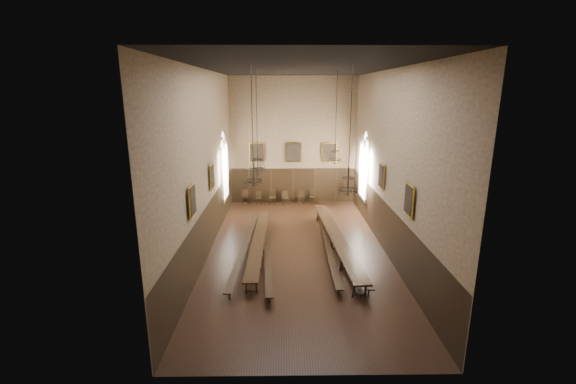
{
  "coord_description": "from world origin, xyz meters",
  "views": [
    {
      "loc": [
        -0.72,
        -18.4,
        7.98
      ],
      "look_at": [
        -0.46,
        1.5,
        2.73
      ],
      "focal_mm": 24.0,
      "sensor_mm": 36.0,
      "label": 1
    }
  ],
  "objects_px": {
    "chair_1": "(259,200)",
    "chair_2": "(272,200)",
    "table_left": "(259,246)",
    "chair_3": "(285,200)",
    "bench_right_outer": "(345,244)",
    "chair_0": "(245,200)",
    "bench_right_inner": "(327,244)",
    "chandelier_front_right": "(348,181)",
    "bench_left_inner": "(267,247)",
    "bench_left_outer": "(247,244)",
    "chandelier_front_left": "(253,172)",
    "table_right": "(336,243)",
    "chandelier_back_left": "(258,163)",
    "chair_5": "(313,199)",
    "chair_4": "(301,200)",
    "chandelier_back_right": "(335,153)"
  },
  "relations": [
    {
      "from": "bench_right_outer",
      "to": "chair_3",
      "type": "bearing_deg",
      "value": 109.79
    },
    {
      "from": "chair_0",
      "to": "chair_5",
      "type": "xyz_separation_m",
      "value": [
        4.92,
        0.07,
        0.01
      ]
    },
    {
      "from": "chandelier_back_right",
      "to": "chandelier_front_left",
      "type": "xyz_separation_m",
      "value": [
        -4.12,
        -5.18,
        0.01
      ]
    },
    {
      "from": "bench_right_outer",
      "to": "chandelier_front_left",
      "type": "xyz_separation_m",
      "value": [
        -4.43,
        -2.66,
        4.37
      ]
    },
    {
      "from": "bench_left_inner",
      "to": "chair_0",
      "type": "bearing_deg",
      "value": 102.4
    },
    {
      "from": "chandelier_back_left",
      "to": "chandelier_front_left",
      "type": "bearing_deg",
      "value": -88.35
    },
    {
      "from": "table_right",
      "to": "bench_left_inner",
      "type": "bearing_deg",
      "value": -175.94
    },
    {
      "from": "bench_left_inner",
      "to": "chair_4",
      "type": "bearing_deg",
      "value": 76.45
    },
    {
      "from": "bench_left_outer",
      "to": "chair_1",
      "type": "height_order",
      "value": "chair_1"
    },
    {
      "from": "chair_1",
      "to": "chandelier_back_left",
      "type": "distance_m",
      "value": 7.33
    },
    {
      "from": "bench_left_inner",
      "to": "bench_right_outer",
      "type": "bearing_deg",
      "value": 5.39
    },
    {
      "from": "bench_right_outer",
      "to": "chair_0",
      "type": "bearing_deg",
      "value": 125.13
    },
    {
      "from": "chair_5",
      "to": "chandelier_front_right",
      "type": "relative_size",
      "value": 0.2
    },
    {
      "from": "bench_right_outer",
      "to": "chair_1",
      "type": "relative_size",
      "value": 11.62
    },
    {
      "from": "chandelier_front_left",
      "to": "bench_right_inner",
      "type": "bearing_deg",
      "value": 37.25
    },
    {
      "from": "bench_left_inner",
      "to": "bench_right_inner",
      "type": "bearing_deg",
      "value": 7.08
    },
    {
      "from": "table_right",
      "to": "chandelier_front_right",
      "type": "distance_m",
      "value": 4.73
    },
    {
      "from": "chair_1",
      "to": "chandelier_back_left",
      "type": "xyz_separation_m",
      "value": [
        0.39,
        -6.19,
        3.89
      ]
    },
    {
      "from": "bench_left_inner",
      "to": "chair_2",
      "type": "xyz_separation_m",
      "value": [
        0.03,
        8.79,
        0.01
      ]
    },
    {
      "from": "bench_right_inner",
      "to": "bench_right_outer",
      "type": "xyz_separation_m",
      "value": [
        0.92,
        -0.0,
        0.0
      ]
    },
    {
      "from": "bench_right_inner",
      "to": "chair_0",
      "type": "xyz_separation_m",
      "value": [
        -5.01,
        8.42,
        0.02
      ]
    },
    {
      "from": "bench_left_outer",
      "to": "bench_left_inner",
      "type": "height_order",
      "value": "bench_left_outer"
    },
    {
      "from": "bench_left_outer",
      "to": "bench_left_inner",
      "type": "relative_size",
      "value": 1.02
    },
    {
      "from": "chair_0",
      "to": "chandelier_back_left",
      "type": "xyz_separation_m",
      "value": [
        1.36,
        -6.19,
        3.85
      ]
    },
    {
      "from": "chandelier_back_right",
      "to": "chandelier_front_left",
      "type": "distance_m",
      "value": 6.62
    },
    {
      "from": "bench_left_inner",
      "to": "chandelier_back_right",
      "type": "height_order",
      "value": "chandelier_back_right"
    },
    {
      "from": "chair_1",
      "to": "chair_2",
      "type": "height_order",
      "value": "chair_2"
    },
    {
      "from": "chair_3",
      "to": "chandelier_back_right",
      "type": "distance_m",
      "value": 7.79
    },
    {
      "from": "chair_5",
      "to": "chandelier_front_left",
      "type": "bearing_deg",
      "value": -101.98
    },
    {
      "from": "chandelier_back_left",
      "to": "chandelier_front_left",
      "type": "relative_size",
      "value": 1.1
    },
    {
      "from": "bench_right_inner",
      "to": "chandelier_front_right",
      "type": "distance_m",
      "value": 4.93
    },
    {
      "from": "chair_2",
      "to": "chair_3",
      "type": "distance_m",
      "value": 0.95
    },
    {
      "from": "bench_right_inner",
      "to": "chair_1",
      "type": "height_order",
      "value": "chair_1"
    },
    {
      "from": "chandelier_front_left",
      "to": "chair_3",
      "type": "bearing_deg",
      "value": 82.72
    },
    {
      "from": "chair_5",
      "to": "chandelier_front_right",
      "type": "bearing_deg",
      "value": -82.04
    },
    {
      "from": "chair_3",
      "to": "chandelier_back_right",
      "type": "height_order",
      "value": "chandelier_back_right"
    },
    {
      "from": "bench_left_outer",
      "to": "chair_0",
      "type": "relative_size",
      "value": 10.52
    },
    {
      "from": "bench_right_inner",
      "to": "chandelier_front_right",
      "type": "height_order",
      "value": "chandelier_front_right"
    },
    {
      "from": "chair_0",
      "to": "chair_3",
      "type": "distance_m",
      "value": 2.91
    },
    {
      "from": "bench_right_outer",
      "to": "chair_1",
      "type": "distance_m",
      "value": 9.78
    },
    {
      "from": "bench_left_inner",
      "to": "chair_3",
      "type": "bearing_deg",
      "value": 83.63
    },
    {
      "from": "bench_right_inner",
      "to": "bench_right_outer",
      "type": "distance_m",
      "value": 0.92
    },
    {
      "from": "chair_2",
      "to": "chandelier_front_right",
      "type": "xyz_separation_m",
      "value": [
        3.53,
        -11.21,
        4.0
      ]
    },
    {
      "from": "table_left",
      "to": "chair_3",
      "type": "xyz_separation_m",
      "value": [
        1.4,
        8.73,
        -0.07
      ]
    },
    {
      "from": "bench_right_inner",
      "to": "chandelier_front_right",
      "type": "xyz_separation_m",
      "value": [
        0.48,
        -2.8,
        4.02
      ]
    },
    {
      "from": "chandelier_front_left",
      "to": "bench_left_outer",
      "type": "bearing_deg",
      "value": 103.59
    },
    {
      "from": "chair_0",
      "to": "chair_4",
      "type": "distance_m",
      "value": 4.06
    },
    {
      "from": "table_left",
      "to": "chair_4",
      "type": "height_order",
      "value": "chair_4"
    },
    {
      "from": "bench_left_outer",
      "to": "chair_4",
      "type": "bearing_deg",
      "value": 69.15
    },
    {
      "from": "chair_2",
      "to": "bench_left_outer",
      "type": "bearing_deg",
      "value": -91.03
    }
  ]
}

